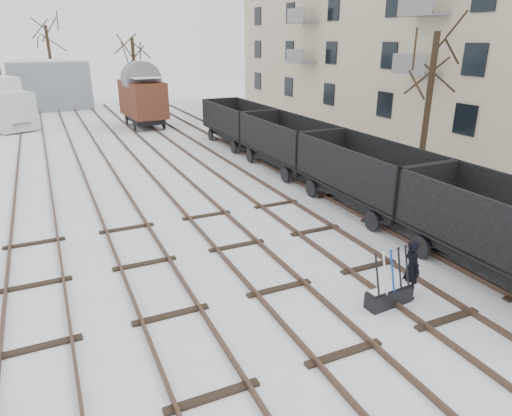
% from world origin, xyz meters
% --- Properties ---
extents(ground, '(120.00, 120.00, 0.00)m').
position_xyz_m(ground, '(0.00, 0.00, 0.00)').
color(ground, white).
rests_on(ground, ground).
extents(tracks, '(13.90, 52.00, 0.16)m').
position_xyz_m(tracks, '(-0.00, 13.67, 0.07)').
color(tracks, black).
rests_on(tracks, ground).
extents(apartment_block, '(10.12, 45.00, 16.10)m').
position_xyz_m(apartment_block, '(19.95, 14.00, 8.05)').
color(apartment_block, '#BBAB8F').
rests_on(apartment_block, ground).
extents(shed_right, '(7.00, 6.00, 4.50)m').
position_xyz_m(shed_right, '(-4.00, 40.00, 2.25)').
color(shed_right, '#9098A2').
rests_on(shed_right, ground).
extents(ground_frame, '(1.33, 0.52, 1.49)m').
position_xyz_m(ground_frame, '(2.18, -1.84, 0.28)').
color(ground_frame, black).
rests_on(ground_frame, ground).
extents(worker, '(0.50, 0.65, 1.61)m').
position_xyz_m(worker, '(2.93, -1.74, 0.80)').
color(worker, black).
rests_on(worker, ground).
extents(freight_wagon_a, '(2.55, 6.37, 2.60)m').
position_xyz_m(freight_wagon_a, '(6.00, -2.17, 0.99)').
color(freight_wagon_a, black).
rests_on(freight_wagon_a, ground).
extents(freight_wagon_b, '(2.55, 6.37, 2.60)m').
position_xyz_m(freight_wagon_b, '(6.00, 4.23, 0.99)').
color(freight_wagon_b, black).
rests_on(freight_wagon_b, ground).
extents(freight_wagon_c, '(2.55, 6.37, 2.60)m').
position_xyz_m(freight_wagon_c, '(6.00, 10.63, 0.99)').
color(freight_wagon_c, black).
rests_on(freight_wagon_c, ground).
extents(freight_wagon_d, '(2.55, 6.37, 2.60)m').
position_xyz_m(freight_wagon_d, '(6.00, 17.03, 0.99)').
color(freight_wagon_d, black).
rests_on(freight_wagon_d, ground).
extents(box_van_wagon, '(3.02, 5.15, 3.78)m').
position_xyz_m(box_van_wagon, '(1.91, 25.89, 2.20)').
color(box_van_wagon, black).
rests_on(box_van_wagon, ground).
extents(tree_near, '(0.30, 0.30, 6.72)m').
position_xyz_m(tree_near, '(11.78, 7.16, 3.36)').
color(tree_near, black).
rests_on(tree_near, ground).
extents(tree_far_left, '(0.30, 0.30, 7.62)m').
position_xyz_m(tree_far_left, '(-3.61, 42.00, 3.81)').
color(tree_far_left, black).
rests_on(tree_far_left, ground).
extents(tree_far_right, '(0.30, 0.30, 6.49)m').
position_xyz_m(tree_far_right, '(3.00, 33.88, 3.25)').
color(tree_far_right, black).
rests_on(tree_far_right, ground).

